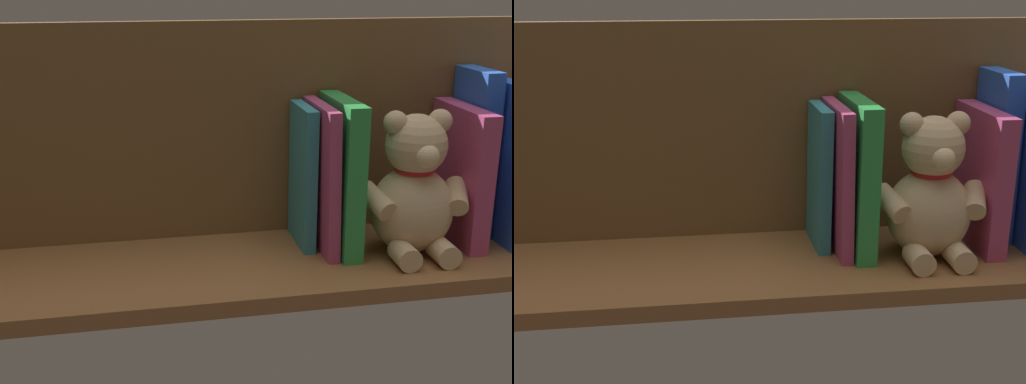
% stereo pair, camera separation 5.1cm
% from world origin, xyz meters
% --- Properties ---
extents(ground_plane, '(1.13, 0.25, 0.02)m').
position_xyz_m(ground_plane, '(0.00, 0.00, -0.01)').
color(ground_plane, brown).
extents(shelf_back_panel, '(1.13, 0.02, 0.31)m').
position_xyz_m(shelf_back_panel, '(0.00, -0.10, 0.16)').
color(shelf_back_panel, brown).
rests_on(shelf_back_panel, ground_plane).
extents(book_3, '(0.03, 0.15, 0.23)m').
position_xyz_m(book_3, '(-0.37, -0.02, 0.11)').
color(book_3, blue).
rests_on(book_3, ground_plane).
extents(book_4, '(0.03, 0.10, 0.25)m').
position_xyz_m(book_4, '(-0.34, -0.04, 0.12)').
color(book_4, blue).
rests_on(book_4, ground_plane).
extents(book_5, '(0.03, 0.15, 0.20)m').
position_xyz_m(book_5, '(-0.30, -0.02, 0.10)').
color(book_5, '#B23F72').
rests_on(book_5, ground_plane).
extents(teddy_bear, '(0.16, 0.13, 0.20)m').
position_xyz_m(teddy_bear, '(-0.22, 0.02, 0.09)').
color(teddy_bear, '#D1B284').
rests_on(teddy_bear, ground_plane).
extents(book_6, '(0.03, 0.14, 0.21)m').
position_xyz_m(book_6, '(-0.12, -0.02, 0.11)').
color(book_6, green).
rests_on(book_6, ground_plane).
extents(book_7, '(0.02, 0.13, 0.21)m').
position_xyz_m(book_7, '(-0.10, -0.02, 0.10)').
color(book_7, '#B23F72').
rests_on(book_7, ground_plane).
extents(book_8, '(0.02, 0.10, 0.20)m').
position_xyz_m(book_8, '(-0.08, -0.04, 0.10)').
color(book_8, teal).
rests_on(book_8, ground_plane).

